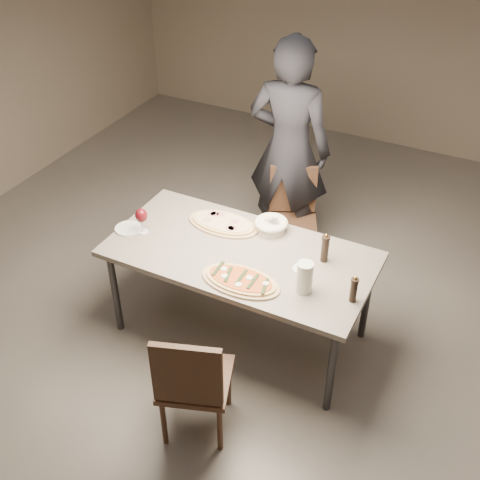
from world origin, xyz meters
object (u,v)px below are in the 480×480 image
at_px(dining_table, 240,259).
at_px(chair_far, 292,212).
at_px(pepper_mill_left, 325,248).
at_px(zucchini_pizza, 241,280).
at_px(diner, 289,150).
at_px(ham_pizza, 223,223).
at_px(bread_basket, 271,225).
at_px(chair_near, 192,380).
at_px(carafe, 305,277).

xyz_separation_m(dining_table, chair_far, (-0.02, 0.99, -0.22)).
xyz_separation_m(dining_table, pepper_mill_left, (0.54, 0.17, 0.16)).
distance_m(zucchini_pizza, chair_far, 1.31).
relative_size(zucchini_pizza, pepper_mill_left, 2.46).
height_order(zucchini_pizza, diner, diner).
xyz_separation_m(zucchini_pizza, chair_far, (-0.16, 1.27, -0.29)).
distance_m(zucchini_pizza, ham_pizza, 0.64).
xyz_separation_m(chair_far, diner, (-0.13, 0.18, 0.46)).
distance_m(bread_basket, chair_far, 0.75).
bearing_deg(dining_table, chair_far, 91.02).
bearing_deg(pepper_mill_left, bread_basket, 161.30).
distance_m(dining_table, chair_near, 0.96).
bearing_deg(chair_near, chair_far, 76.10).
xyz_separation_m(zucchini_pizza, chair_near, (0.01, -0.64, -0.27)).
height_order(zucchini_pizza, ham_pizza, zucchini_pizza).
relative_size(ham_pizza, chair_far, 0.63).
bearing_deg(diner, carafe, 112.20).
xyz_separation_m(zucchini_pizza, bread_basket, (-0.06, 0.60, 0.03)).
bearing_deg(carafe, chair_near, -116.56).
xyz_separation_m(carafe, chair_far, (-0.55, 1.16, -0.38)).
bearing_deg(zucchini_pizza, ham_pizza, 108.74).
bearing_deg(ham_pizza, bread_basket, 6.99).
bearing_deg(ham_pizza, carafe, -35.63).
relative_size(dining_table, chair_near, 2.04).
bearing_deg(bread_basket, pepper_mill_left, -18.70).
xyz_separation_m(dining_table, zucchini_pizza, (0.15, -0.28, 0.07)).
distance_m(ham_pizza, carafe, 0.88).
bearing_deg(chair_far, bread_basket, 74.69).
height_order(chair_near, diner, diner).
height_order(chair_near, chair_far, chair_near).
xyz_separation_m(dining_table, bread_basket, (0.08, 0.32, 0.11)).
bearing_deg(chair_far, diner, -77.97).
height_order(bread_basket, pepper_mill_left, pepper_mill_left).
distance_m(chair_near, chair_far, 1.92).
distance_m(dining_table, diner, 1.20).
bearing_deg(chair_near, zucchini_pizza, 71.82).
xyz_separation_m(ham_pizza, chair_far, (0.23, 0.76, -0.29)).
bearing_deg(dining_table, pepper_mill_left, 17.26).
distance_m(carafe, chair_far, 1.34).
height_order(dining_table, pepper_mill_left, pepper_mill_left).
xyz_separation_m(zucchini_pizza, diner, (-0.29, 1.45, 0.17)).
height_order(pepper_mill_left, chair_near, pepper_mill_left).
relative_size(zucchini_pizza, carafe, 2.50).
distance_m(carafe, diner, 1.50).
distance_m(pepper_mill_left, chair_near, 1.21).
bearing_deg(ham_pizza, dining_table, -50.60).
xyz_separation_m(bread_basket, chair_far, (-0.10, 0.67, -0.33)).
relative_size(dining_table, chair_far, 2.13).
bearing_deg(zucchini_pizza, chair_far, 77.99).
xyz_separation_m(zucchini_pizza, carafe, (0.38, 0.11, 0.09)).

